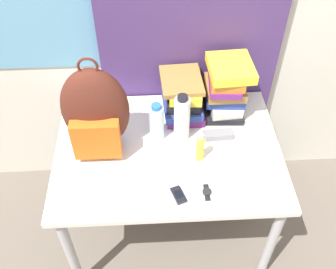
# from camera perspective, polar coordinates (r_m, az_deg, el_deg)

# --- Properties ---
(wall_back) EXTENTS (6.00, 0.06, 2.50)m
(wall_back) POSITION_cam_1_polar(r_m,az_deg,el_deg) (2.06, -0.90, 18.70)
(wall_back) COLOR silver
(wall_back) RESTS_ON ground_plane
(curtain_blue) EXTENTS (0.97, 0.04, 2.50)m
(curtain_blue) POSITION_cam_1_polar(r_m,az_deg,el_deg) (2.02, 3.54, 18.04)
(curtain_blue) COLOR #4C336B
(curtain_blue) RESTS_ON ground_plane
(desk) EXTENTS (1.14, 0.83, 0.72)m
(desk) POSITION_cam_1_polar(r_m,az_deg,el_deg) (2.05, 0.00, -3.58)
(desk) COLOR silver
(desk) RESTS_ON ground_plane
(backpack) EXTENTS (0.32, 0.22, 0.53)m
(backpack) POSITION_cam_1_polar(r_m,az_deg,el_deg) (1.87, -10.47, 3.15)
(backpack) COLOR #512319
(backpack) RESTS_ON desk
(book_stack_left) EXTENTS (0.23, 0.30, 0.23)m
(book_stack_left) POSITION_cam_1_polar(r_m,az_deg,el_deg) (2.10, 2.22, 5.51)
(book_stack_left) COLOR #6B2370
(book_stack_left) RESTS_ON desk
(book_stack_center) EXTENTS (0.25, 0.27, 0.32)m
(book_stack_center) POSITION_cam_1_polar(r_m,az_deg,el_deg) (2.10, 8.34, 6.69)
(book_stack_center) COLOR black
(book_stack_center) RESTS_ON desk
(water_bottle) EXTENTS (0.07, 0.07, 0.22)m
(water_bottle) POSITION_cam_1_polar(r_m,az_deg,el_deg) (1.97, -1.66, 1.74)
(water_bottle) COLOR silver
(water_bottle) RESTS_ON desk
(sports_bottle) EXTENTS (0.08, 0.08, 0.28)m
(sports_bottle) POSITION_cam_1_polar(r_m,az_deg,el_deg) (1.95, 2.03, 2.35)
(sports_bottle) COLOR white
(sports_bottle) RESTS_ON desk
(sunscreen_bottle) EXTENTS (0.04, 0.04, 0.17)m
(sunscreen_bottle) POSITION_cam_1_polar(r_m,az_deg,el_deg) (1.89, 4.69, -1.92)
(sunscreen_bottle) COLOR yellow
(sunscreen_bottle) RESTS_ON desk
(cell_phone) EXTENTS (0.07, 0.10, 0.02)m
(cell_phone) POSITION_cam_1_polar(r_m,az_deg,el_deg) (1.80, 1.53, -8.78)
(cell_phone) COLOR black
(cell_phone) RESTS_ON desk
(sunglasses_case) EXTENTS (0.15, 0.06, 0.04)m
(sunglasses_case) POSITION_cam_1_polar(r_m,az_deg,el_deg) (2.04, 7.30, -0.06)
(sunglasses_case) COLOR gray
(sunglasses_case) RESTS_ON desk
(wristwatch) EXTENTS (0.04, 0.09, 0.01)m
(wristwatch) POSITION_cam_1_polar(r_m,az_deg,el_deg) (1.82, 5.67, -8.31)
(wristwatch) COLOR black
(wristwatch) RESTS_ON desk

